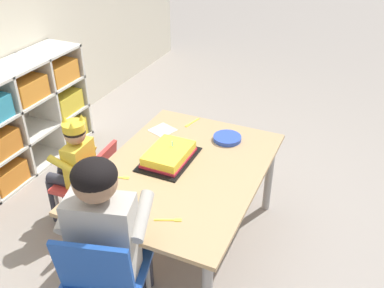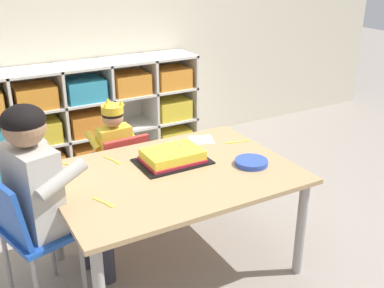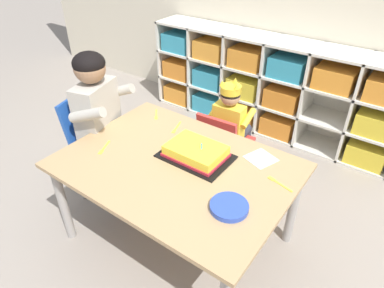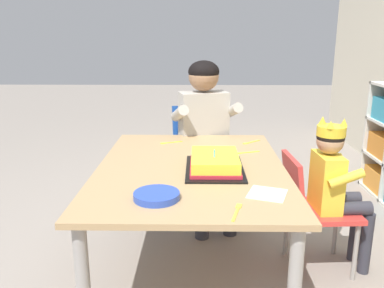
{
  "view_description": "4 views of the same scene",
  "coord_description": "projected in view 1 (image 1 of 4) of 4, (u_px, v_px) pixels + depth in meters",
  "views": [
    {
      "loc": [
        -1.82,
        -0.87,
        1.99
      ],
      "look_at": [
        0.08,
        -0.03,
        0.71
      ],
      "focal_mm": 40.05,
      "sensor_mm": 36.0,
      "label": 1
    },
    {
      "loc": [
        -0.98,
        -1.92,
        1.64
      ],
      "look_at": [
        0.09,
        -0.03,
        0.74
      ],
      "focal_mm": 43.17,
      "sensor_mm": 36.0,
      "label": 2
    },
    {
      "loc": [
        0.92,
        -1.13,
        1.7
      ],
      "look_at": [
        0.07,
        0.05,
        0.72
      ],
      "focal_mm": 31.93,
      "sensor_mm": 36.0,
      "label": 3
    },
    {
      "loc": [
        1.84,
        0.03,
        1.2
      ],
      "look_at": [
        0.04,
        0.01,
        0.71
      ],
      "focal_mm": 37.68,
      "sensor_mm": 36.0,
      "label": 4
    }
  ],
  "objects": [
    {
      "name": "birthday_cake_on_tray",
      "position": [
        169.0,
        155.0,
        2.52
      ],
      "size": [
        0.38,
        0.27,
        0.11
      ],
      "color": "black",
      "rests_on": "activity_table"
    },
    {
      "name": "fork_by_napkin",
      "position": [
        191.0,
        123.0,
        2.91
      ],
      "size": [
        0.15,
        0.05,
        0.0
      ],
      "rotation": [
        0.0,
        0.0,
        6.03
      ],
      "color": "yellow",
      "rests_on": "activity_table"
    },
    {
      "name": "adult_helper_seated",
      "position": [
        107.0,
        226.0,
        1.96
      ],
      "size": [
        0.47,
        0.45,
        1.04
      ],
      "rotation": [
        0.0,
        0.0,
        1.84
      ],
      "color": "#B2ADA3",
      "rests_on": "ground"
    },
    {
      "name": "ground",
      "position": [
        184.0,
        243.0,
        2.76
      ],
      "size": [
        16.0,
        16.0,
        0.0
      ],
      "primitive_type": "plane",
      "color": "gray"
    },
    {
      "name": "classroom_chair_adult_side",
      "position": [
        103.0,
        275.0,
        1.96
      ],
      "size": [
        0.41,
        0.44,
        0.74
      ],
      "rotation": [
        0.0,
        0.0,
        1.84
      ],
      "color": "#1E4CA8",
      "rests_on": "ground"
    },
    {
      "name": "paper_plate_stack",
      "position": [
        227.0,
        138.0,
        2.72
      ],
      "size": [
        0.18,
        0.18,
        0.03
      ],
      "primitive_type": "cylinder",
      "color": "blue",
      "rests_on": "activity_table"
    },
    {
      "name": "fork_near_child_seat",
      "position": [
        88.0,
        197.0,
        2.23
      ],
      "size": [
        0.1,
        0.11,
        0.0
      ],
      "rotation": [
        0.0,
        0.0,
        2.26
      ],
      "color": "yellow",
      "rests_on": "activity_table"
    },
    {
      "name": "fork_at_table_front_edge",
      "position": [
        170.0,
        220.0,
        2.08
      ],
      "size": [
        0.07,
        0.13,
        0.0
      ],
      "rotation": [
        0.0,
        0.0,
        1.98
      ],
      "color": "yellow",
      "rests_on": "activity_table"
    },
    {
      "name": "paper_napkin_square",
      "position": [
        163.0,
        130.0,
        2.83
      ],
      "size": [
        0.18,
        0.18,
        0.0
      ],
      "primitive_type": "cube",
      "rotation": [
        0.0,
        0.0,
        -0.34
      ],
      "color": "white",
      "rests_on": "activity_table"
    },
    {
      "name": "fork_scattered_mid_table",
      "position": [
        119.0,
        177.0,
        2.38
      ],
      "size": [
        0.06,
        0.14,
        0.0
      ],
      "rotation": [
        0.0,
        0.0,
        1.89
      ],
      "color": "yellow",
      "rests_on": "activity_table"
    },
    {
      "name": "child_with_crown",
      "position": [
        74.0,
        160.0,
        2.69
      ],
      "size": [
        0.3,
        0.31,
        0.8
      ],
      "rotation": [
        0.0,
        0.0,
        3.2
      ],
      "color": "yellow",
      "rests_on": "ground"
    },
    {
      "name": "classroom_chair_blue",
      "position": [
        91.0,
        182.0,
        2.73
      ],
      "size": [
        0.33,
        0.37,
        0.61
      ],
      "rotation": [
        0.0,
        0.0,
        3.2
      ],
      "color": "red",
      "rests_on": "ground"
    },
    {
      "name": "activity_table",
      "position": [
        183.0,
        178.0,
        2.49
      ],
      "size": [
        1.23,
        0.89,
        0.59
      ],
      "color": "tan",
      "rests_on": "ground"
    }
  ]
}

